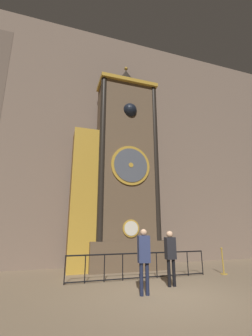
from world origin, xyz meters
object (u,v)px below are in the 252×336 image
object	(u,v)px
clock_tower	(119,172)
stanchion_post	(223,265)
visitor_far	(170,252)
visitor_near	(144,255)

from	to	relation	value
clock_tower	stanchion_post	world-z (taller)	clock_tower
visitor_far	clock_tower	bearing A→B (deg)	102.27
clock_tower	visitor_near	distance (m)	5.42
visitor_near	stanchion_post	bearing A→B (deg)	28.47
clock_tower	visitor_far	world-z (taller)	clock_tower
visitor_near	stanchion_post	world-z (taller)	visitor_near
visitor_far	stanchion_post	size ratio (longest dim) A/B	1.66
clock_tower	visitor_near	size ratio (longest dim) A/B	6.06
visitor_far	stanchion_post	bearing A→B (deg)	19.50
clock_tower	visitor_near	bearing A→B (deg)	-95.83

